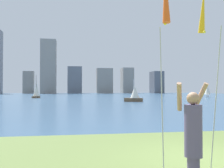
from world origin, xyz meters
TOP-DOWN VIEW (x-y plane):
  - ground at (0.00, 50.95)m, footprint 120.00×138.00m
  - person at (-0.99, -1.48)m, footprint 0.74×0.55m
  - kite_flag_left at (-1.61, -1.55)m, footprint 0.16×0.48m
  - kite_flag_right at (-0.37, -0.81)m, footprint 0.16×0.93m
  - sailboat_0 at (28.07, 49.22)m, footprint 1.95×2.66m
  - sailboat_3 at (-10.78, 50.03)m, footprint 1.74×2.87m
  - sailboat_4 at (5.87, 30.81)m, footprint 2.85×1.97m
  - skyline_tower_1 at (-21.86, 110.14)m, footprint 4.44×3.70m
  - skyline_tower_2 at (-12.99, 105.66)m, footprint 6.40×5.84m
  - skyline_tower_3 at (-1.88, 108.68)m, footprint 6.16×7.92m
  - skyline_tower_4 at (11.41, 107.88)m, footprint 7.10×4.51m
  - skyline_tower_5 at (22.39, 110.57)m, footprint 5.11×7.08m
  - skyline_tower_6 at (35.35, 106.33)m, footprint 4.64×7.57m

SIDE VIEW (x-z plane):
  - ground at x=0.00m, z-range -0.12..0.00m
  - person at x=-0.99m, z-range -0.02..2.01m
  - sailboat_4 at x=5.87m, z-range -0.58..2.79m
  - sailboat_0 at x=28.07m, z-range -0.40..3.31m
  - sailboat_3 at x=-10.78m, z-range -0.86..4.04m
  - kite_flag_right at x=-0.37m, z-range 1.49..5.81m
  - kite_flag_left at x=-1.61m, z-range 1.48..5.91m
  - skyline_tower_1 at x=-21.86m, z-range 0.00..9.70m
  - skyline_tower_6 at x=35.35m, z-range 0.00..9.92m
  - skyline_tower_4 at x=11.41m, z-range 0.00..11.21m
  - skyline_tower_5 at x=22.39m, z-range 0.00..11.69m
  - skyline_tower_3 at x=-1.88m, z-range 0.00..11.73m
  - skyline_tower_2 at x=-12.99m, z-range 0.00..22.90m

